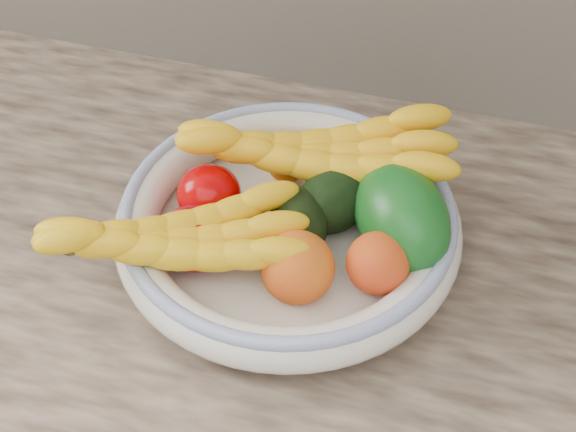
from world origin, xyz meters
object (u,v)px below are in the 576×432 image
at_px(fruit_bowl, 288,223).
at_px(green_mango, 401,217).
at_px(banana_bunch_back, 315,158).
at_px(banana_bunch_front, 176,244).

height_order(fruit_bowl, green_mango, green_mango).
xyz_separation_m(green_mango, banana_bunch_back, (-0.11, 0.05, 0.01)).
distance_m(banana_bunch_back, banana_bunch_front, 0.19).
height_order(fruit_bowl, banana_bunch_back, banana_bunch_back).
bearing_deg(green_mango, banana_bunch_front, 171.84).
relative_size(green_mango, banana_bunch_back, 0.44).
xyz_separation_m(green_mango, banana_bunch_front, (-0.22, -0.11, 0.01)).
bearing_deg(fruit_bowl, banana_bunch_back, 80.73).
distance_m(fruit_bowl, banana_bunch_back, 0.08).
xyz_separation_m(banana_bunch_back, banana_bunch_front, (-0.11, -0.16, -0.01)).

